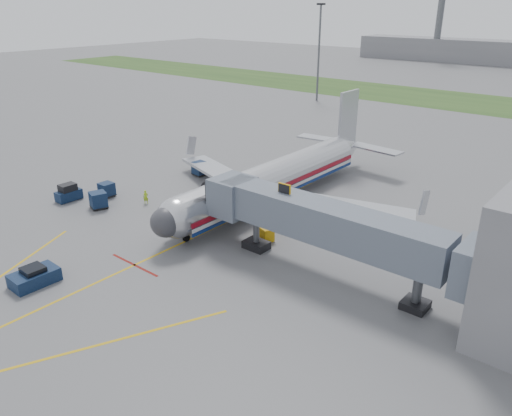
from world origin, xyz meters
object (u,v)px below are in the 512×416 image
Objects in this scene: pushback_tug at (34,277)px; belt_loader at (222,206)px; baggage_tug at (68,193)px; ramp_worker at (146,197)px; airliner at (274,178)px.

belt_loader is at bearing 86.94° from pushback_tug.
belt_loader is (15.26, 8.82, -0.33)m from baggage_tug.
baggage_tug is 1.79× the size of ramp_worker.
pushback_tug is at bearing -97.86° from airliner.
baggage_tug is at bearing -140.70° from airliner.
pushback_tug is at bearing -111.75° from ramp_worker.
ramp_worker is (-10.30, -9.67, -1.88)m from airliner.
ramp_worker is at bearing 33.13° from baggage_tug.
airliner is 23.19× the size of ramp_worker.
pushback_tug is at bearing -39.30° from baggage_tug.
pushback_tug is at bearing -93.06° from belt_loader.
airliner reaches higher than belt_loader.
airliner is at bearing 39.30° from baggage_tug.
baggage_tug is (-14.16, 11.59, 0.23)m from pushback_tug.
baggage_tug is at bearing -149.96° from belt_loader.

